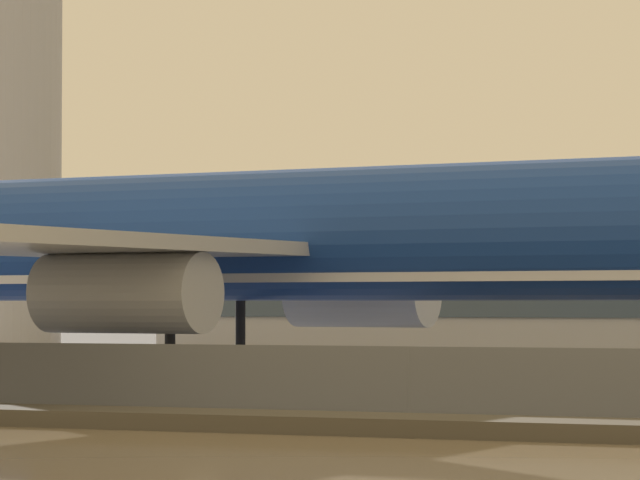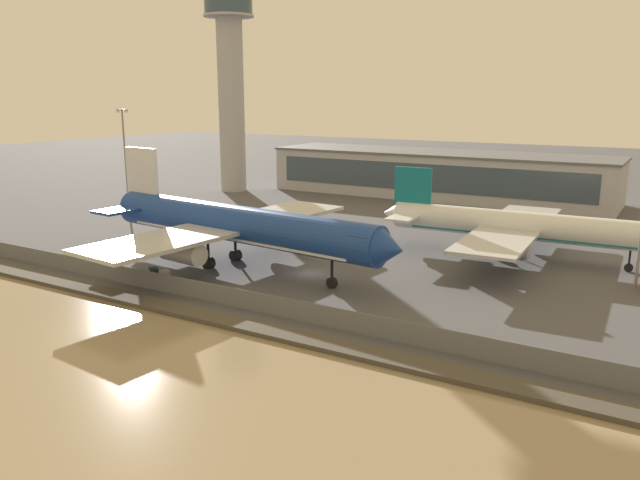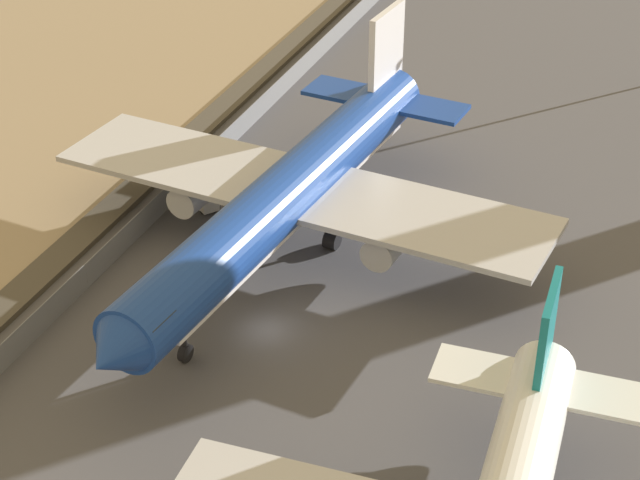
{
  "view_description": "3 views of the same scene",
  "coord_description": "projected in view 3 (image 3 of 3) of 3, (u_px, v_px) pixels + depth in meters",
  "views": [
    {
      "loc": [
        18.82,
        -69.17,
        3.63
      ],
      "look_at": [
        -9.79,
        0.97,
        6.16
      ],
      "focal_mm": 105.0,
      "sensor_mm": 36.0,
      "label": 1
    },
    {
      "loc": [
        42.65,
        -68.69,
        23.46
      ],
      "look_at": [
        -0.47,
        3.37,
        3.97
      ],
      "focal_mm": 35.0,
      "sensor_mm": 36.0,
      "label": 2
    },
    {
      "loc": [
        60.74,
        28.04,
        49.75
      ],
      "look_at": [
        -6.75,
        1.87,
        4.71
      ],
      "focal_mm": 60.0,
      "sensor_mm": 36.0,
      "label": 3
    }
  ],
  "objects": [
    {
      "name": "ground_plane",
      "position": [
        266.0,
        330.0,
        82.98
      ],
      "size": [
        500.0,
        500.0,
        0.0
      ],
      "primitive_type": "plane",
      "color": "#4C4C51"
    },
    {
      "name": "shoreline_seawall",
      "position": [
        41.0,
        274.0,
        89.14
      ],
      "size": [
        320.0,
        3.0,
        0.5
      ],
      "color": "#474238",
      "rests_on": "ground"
    },
    {
      "name": "perimeter_fence",
      "position": [
        87.0,
        276.0,
        87.28
      ],
      "size": [
        280.0,
        0.1,
        2.31
      ],
      "color": "slate",
      "rests_on": "ground"
    },
    {
      "name": "cargo_jet_blue",
      "position": [
        290.0,
        192.0,
        89.17
      ],
      "size": [
        51.99,
        44.6,
        15.8
      ],
      "color": "#193D93",
      "rests_on": "ground"
    },
    {
      "name": "baggage_tug",
      "position": [
        203.0,
        199.0,
        98.7
      ],
      "size": [
        3.15,
        3.54,
        1.8
      ],
      "color": "white",
      "rests_on": "ground"
    }
  ]
}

